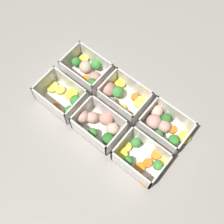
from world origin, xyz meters
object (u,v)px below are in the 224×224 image
Objects in this scene: container_near_left at (64,98)px; container_far_right at (163,126)px; container_near_center at (99,125)px; container_near_right at (140,158)px; container_far_left at (88,71)px; container_far_center at (119,96)px.

container_near_left is 0.31m from container_far_right.
container_near_center is (0.14, 0.00, 0.00)m from container_near_left.
container_near_center is 0.93× the size of container_far_right.
container_near_right is 0.32m from container_far_left.
container_far_left is at bearing 158.21° from container_near_right.
container_near_right and container_far_right have the same top height.
container_far_center and container_far_right have the same top height.
container_near_left is 0.89× the size of container_far_center.
container_far_left is (-0.00, 0.12, 0.00)m from container_near_left.
container_far_left is 0.29m from container_far_right.
container_far_center is 1.02× the size of container_far_right.
container_far_left is at bearing 92.18° from container_near_left.
container_far_center is at bearing 96.63° from container_near_center.
container_near_right is 0.92× the size of container_far_center.
container_near_center is 0.11m from container_far_center.
container_far_left and container_far_center have the same top height.
container_far_left is (-0.30, 0.12, 0.00)m from container_near_right.
container_far_left is at bearing 140.80° from container_near_center.
container_near_center and container_far_left have the same top height.
container_near_left is 0.97× the size of container_near_center.
container_near_left is 0.17m from container_far_center.
container_far_left is at bearing 177.62° from container_far_center.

